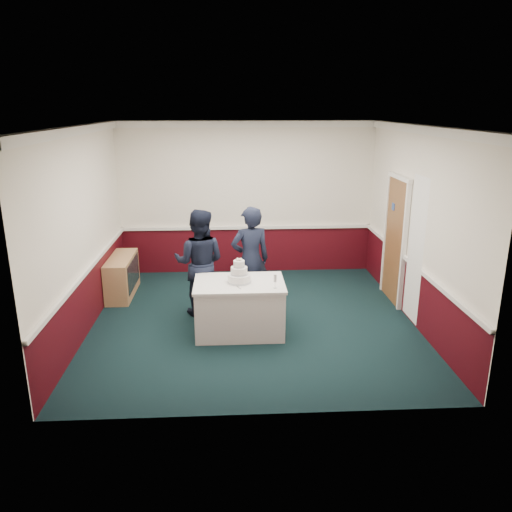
{
  "coord_description": "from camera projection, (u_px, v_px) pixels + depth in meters",
  "views": [
    {
      "loc": [
        -0.36,
        -7.25,
        3.26
      ],
      "look_at": [
        0.04,
        -0.1,
        1.1
      ],
      "focal_mm": 35.0,
      "sensor_mm": 36.0,
      "label": 1
    }
  ],
  "objects": [
    {
      "name": "ground",
      "position": [
        253.0,
        321.0,
        7.89
      ],
      "size": [
        5.0,
        5.0,
        0.0
      ],
      "primitive_type": "plane",
      "color": "black",
      "rests_on": "ground"
    },
    {
      "name": "cake_knife",
      "position": [
        237.0,
        287.0,
        7.1
      ],
      "size": [
        0.1,
        0.21,
        0.0
      ],
      "primitive_type": "cube",
      "rotation": [
        0.0,
        0.0,
        0.42
      ],
      "color": "silver",
      "rests_on": "cake_table"
    },
    {
      "name": "wedding_cake",
      "position": [
        239.0,
        275.0,
        7.26
      ],
      "size": [
        0.35,
        0.35,
        0.36
      ],
      "color": "white",
      "rests_on": "cake_table"
    },
    {
      "name": "sideboard",
      "position": [
        122.0,
        276.0,
        8.89
      ],
      "size": [
        0.41,
        1.2,
        0.7
      ],
      "color": "tan",
      "rests_on": "ground"
    },
    {
      "name": "person_woman",
      "position": [
        250.0,
        260.0,
        8.03
      ],
      "size": [
        0.72,
        0.56,
        1.76
      ],
      "primitive_type": "imported",
      "rotation": [
        0.0,
        0.0,
        3.38
      ],
      "color": "black",
      "rests_on": "ground"
    },
    {
      "name": "champagne_flute",
      "position": [
        275.0,
        279.0,
        7.01
      ],
      "size": [
        0.05,
        0.05,
        0.21
      ],
      "color": "silver",
      "rests_on": "cake_table"
    },
    {
      "name": "cake_table",
      "position": [
        239.0,
        307.0,
        7.4
      ],
      "size": [
        1.32,
        0.92,
        0.79
      ],
      "color": "white",
      "rests_on": "ground"
    },
    {
      "name": "room_shell",
      "position": [
        256.0,
        191.0,
        7.91
      ],
      "size": [
        5.0,
        5.0,
        3.0
      ],
      "color": "white",
      "rests_on": "ground"
    },
    {
      "name": "person_man",
      "position": [
        200.0,
        263.0,
        7.95
      ],
      "size": [
        0.94,
        0.79,
        1.73
      ],
      "primitive_type": "imported",
      "rotation": [
        0.0,
        0.0,
        2.97
      ],
      "color": "black",
      "rests_on": "ground"
    }
  ]
}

